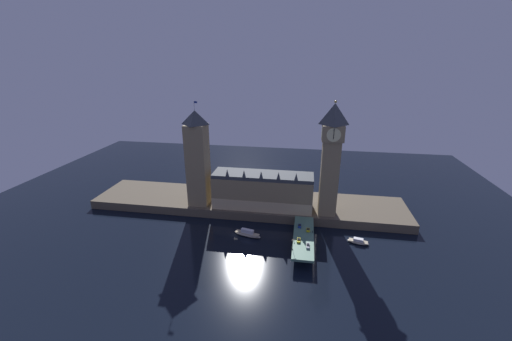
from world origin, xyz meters
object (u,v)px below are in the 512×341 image
object	(u,v)px
car_southbound_lead	(308,246)
boat_upstream	(247,234)
pedestrian_near_rail	(294,240)
boat_downstream	(358,241)
clock_tower	(331,157)
car_northbound_lead	(300,226)
pedestrian_mid_walk	(313,231)
car_southbound_trail	(308,230)
car_northbound_trail	(299,240)
street_lamp_near	(293,243)
victoria_tower	(198,159)

from	to	relation	value
car_southbound_lead	boat_upstream	world-z (taller)	car_southbound_lead
pedestrian_near_rail	boat_downstream	bearing A→B (deg)	21.78
car_southbound_lead	boat_upstream	distance (m)	39.60
clock_tower	boat_downstream	size ratio (longest dim) A/B	5.69
clock_tower	car_northbound_lead	size ratio (longest dim) A/B	17.33
boat_upstream	boat_downstream	xyz separation A→B (m)	(65.13, 2.83, -0.54)
pedestrian_mid_walk	car_southbound_lead	bearing A→B (deg)	-99.66
pedestrian_near_rail	boat_upstream	xyz separation A→B (m)	(-28.43, 11.84, -5.72)
car_southbound_trail	car_northbound_trail	bearing A→B (deg)	-112.86
street_lamp_near	clock_tower	bearing A→B (deg)	67.21
victoria_tower	boat_downstream	xyz separation A→B (m)	(103.95, -25.51, -37.24)
pedestrian_near_rail	boat_downstream	size ratio (longest dim) A/B	0.14
car_northbound_trail	street_lamp_near	xyz separation A→B (m)	(-2.94, -8.69, 3.31)
pedestrian_near_rail	pedestrian_mid_walk	xyz separation A→B (m)	(10.15, 11.27, -0.11)
clock_tower	car_northbound_trail	xyz separation A→B (m)	(-16.69, -38.01, -37.16)
pedestrian_mid_walk	clock_tower	bearing A→B (deg)	71.89
clock_tower	boat_downstream	world-z (taller)	clock_tower
car_southbound_trail	pedestrian_near_rail	world-z (taller)	pedestrian_near_rail
clock_tower	pedestrian_mid_walk	bearing A→B (deg)	-108.11
victoria_tower	car_northbound_trail	xyz separation A→B (m)	(69.78, -39.16, -31.24)
car_northbound_lead	car_southbound_lead	xyz separation A→B (m)	(5.07, -20.43, 0.05)
car_southbound_lead	boat_upstream	xyz separation A→B (m)	(-36.04, 15.48, -5.50)
car_northbound_trail	street_lamp_near	size ratio (longest dim) A/B	0.71
pedestrian_mid_walk	street_lamp_near	world-z (taller)	street_lamp_near
street_lamp_near	boat_upstream	bearing A→B (deg)	145.16
victoria_tower	street_lamp_near	distance (m)	86.83
clock_tower	pedestrian_near_rail	distance (m)	57.05
pedestrian_mid_walk	car_northbound_lead	bearing A→B (deg)	144.04
pedestrian_near_rail	boat_downstream	xyz separation A→B (m)	(36.70, 14.67, -6.26)
victoria_tower	car_southbound_trail	size ratio (longest dim) A/B	17.82
car_southbound_trail	pedestrian_mid_walk	size ratio (longest dim) A/B	2.51
car_northbound_trail	car_southbound_trail	distance (m)	13.06
clock_tower	boat_upstream	bearing A→B (deg)	-150.29
car_northbound_trail	car_southbound_trail	world-z (taller)	car_northbound_trail
clock_tower	boat_upstream	distance (m)	69.47
victoria_tower	car_southbound_lead	bearing A→B (deg)	-30.34
car_northbound_trail	boat_upstream	world-z (taller)	car_northbound_trail
street_lamp_near	boat_downstream	distance (m)	44.30
clock_tower	boat_upstream	size ratio (longest dim) A/B	4.15
car_northbound_trail	boat_upstream	size ratio (longest dim) A/B	0.26
victoria_tower	street_lamp_near	size ratio (longest dim) A/B	11.08
boat_upstream	car_northbound_trail	bearing A→B (deg)	-19.26
victoria_tower	car_southbound_trail	xyz separation A→B (m)	(74.86, -27.12, -31.31)
car_southbound_trail	street_lamp_near	size ratio (longest dim) A/B	0.62
boat_upstream	pedestrian_mid_walk	bearing A→B (deg)	-0.85
pedestrian_near_rail	street_lamp_near	xyz separation A→B (m)	(-0.40, -7.68, 3.05)
victoria_tower	car_northbound_lead	distance (m)	79.96
car_southbound_lead	boat_downstream	bearing A→B (deg)	32.18
clock_tower	car_southbound_trail	xyz separation A→B (m)	(-11.62, -25.97, -37.23)
boat_downstream	street_lamp_near	bearing A→B (deg)	-148.95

